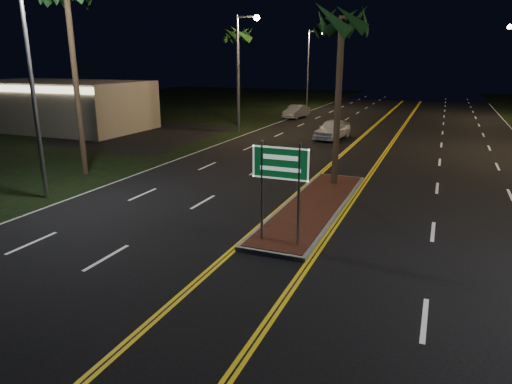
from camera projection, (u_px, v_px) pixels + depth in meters
The scene contains 12 objects.
ground at pixel (244, 284), 12.03m from camera, with size 120.00×120.00×0.00m, color black.
grass_left at pixel (68, 120), 45.15m from camera, with size 40.00×110.00×0.01m, color black.
median_island at pixel (314, 206), 18.23m from camera, with size 2.25×10.25×0.17m.
highway_sign at pixel (280, 173), 13.85m from camera, with size 1.80×0.08×3.20m.
commercial_building at pixel (58, 105), 38.68m from camera, with size 15.00×8.12×4.00m.
streetlight_left_near at pixel (36, 61), 17.86m from camera, with size 1.91×0.44×9.00m.
streetlight_left_mid at pixel (242, 60), 35.64m from camera, with size 1.91×0.44×9.00m.
streetlight_left_far at pixel (311, 60), 53.42m from camera, with size 1.91×0.44×9.00m.
palm_median at pixel (342, 21), 19.34m from camera, with size 2.40×2.40×8.30m.
palm_left_far at pixel (238, 35), 39.41m from camera, with size 2.40×2.40×8.80m.
car_near at pixel (332, 128), 34.02m from camera, with size 2.17×5.06×1.69m, color white.
car_far at pixel (296, 110), 46.30m from camera, with size 1.94×4.52×1.51m, color #B9BDC4.
Camera 1 is at (4.40, -9.95, 5.70)m, focal length 32.00 mm.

